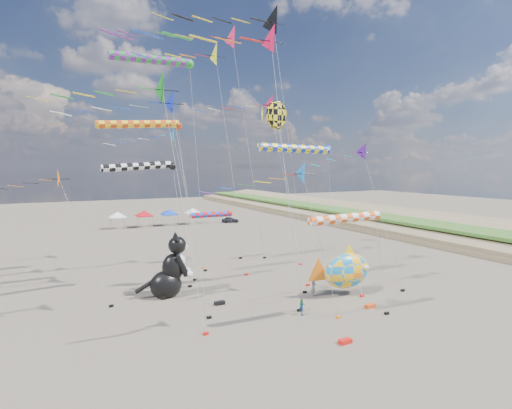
{
  "coord_description": "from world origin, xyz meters",
  "views": [
    {
      "loc": [
        -16.9,
        -19.54,
        11.93
      ],
      "look_at": [
        -0.76,
        12.0,
        8.55
      ],
      "focal_mm": 28.0,
      "sensor_mm": 36.0,
      "label": 1
    }
  ],
  "objects": [
    {
      "name": "ground",
      "position": [
        0.0,
        0.0,
        0.0
      ],
      "size": [
        260.0,
        260.0,
        0.0
      ],
      "primitive_type": "plane",
      "color": "brown",
      "rests_on": "ground"
    },
    {
      "name": "delta_kite_0",
      "position": [
        -2.39,
        4.58,
        11.1
      ],
      "size": [
        10.88,
        1.78,
        12.39
      ],
      "color": "blue",
      "rests_on": "ground"
    },
    {
      "name": "delta_kite_1",
      "position": [
        6.2,
        20.34,
        18.78
      ],
      "size": [
        11.12,
        2.44,
        20.28
      ],
      "color": "#D11748",
      "rests_on": "ground"
    },
    {
      "name": "delta_kite_2",
      "position": [
        -9.74,
        9.19,
        16.18
      ],
      "size": [
        9.7,
        2.0,
        17.53
      ],
      "color": "#0D20C4",
      "rests_on": "ground"
    },
    {
      "name": "delta_kite_3",
      "position": [
        2.83,
        25.42,
        26.81
      ],
      "size": [
        16.24,
        3.12,
        28.61
      ],
      "color": "#F32751",
      "rests_on": "ground"
    },
    {
      "name": "delta_kite_4",
      "position": [
        0.95,
        12.84,
        24.92
      ],
      "size": [
        14.59,
        3.03,
        26.66
      ],
      "color": "black",
      "rests_on": "ground"
    },
    {
      "name": "delta_kite_5",
      "position": [
        -3.98,
        7.26,
        20.89
      ],
      "size": [
        14.57,
        2.43,
        22.43
      ],
      "color": "#E91243",
      "rests_on": "ground"
    },
    {
      "name": "delta_kite_6",
      "position": [
        -17.56,
        15.44,
        10.63
      ],
      "size": [
        10.1,
        1.85,
        11.92
      ],
      "color": "#FF6D01",
      "rests_on": "ground"
    },
    {
      "name": "delta_kite_7",
      "position": [
        -11.03,
        6.42,
        16.91
      ],
      "size": [
        10.45,
        2.53,
        18.42
      ],
      "color": "#0F8D14",
      "rests_on": "ground"
    },
    {
      "name": "delta_kite_8",
      "position": [
        8.82,
        7.22,
        12.9
      ],
      "size": [
        8.46,
        1.74,
        14.15
      ],
      "color": "#4C148A",
      "rests_on": "ground"
    },
    {
      "name": "delta_kite_9",
      "position": [
        -2.86,
        19.14,
        23.01
      ],
      "size": [
        13.26,
        2.68,
        24.61
      ],
      "color": "#F7FF24",
      "rests_on": "ground"
    },
    {
      "name": "delta_kite_10",
      "position": [
        -5.72,
        24.14,
        15.05
      ],
      "size": [
        9.84,
        1.92,
        16.36
      ],
      "color": "#179BD8",
      "rests_on": "ground"
    },
    {
      "name": "windsock_0",
      "position": [
        -9.51,
        17.83,
        11.86
      ],
      "size": [
        8.11,
        0.68,
        12.28
      ],
      "color": "black",
      "rests_on": "ground"
    },
    {
      "name": "windsock_1",
      "position": [
        -8.93,
        19.79,
        15.87
      ],
      "size": [
        9.38,
        0.76,
        16.32
      ],
      "color": "#DE4112",
      "rests_on": "ground"
    },
    {
      "name": "windsock_2",
      "position": [
        4.12,
        12.65,
        13.56
      ],
      "size": [
        9.29,
        0.82,
        14.03
      ],
      "color": "#1335C5",
      "rests_on": "ground"
    },
    {
      "name": "windsock_3",
      "position": [
        -6.87,
        22.88,
        22.81
      ],
      "size": [
        9.96,
        0.97,
        23.37
      ],
      "color": "green",
      "rests_on": "ground"
    },
    {
      "name": "windsock_4",
      "position": [
        0.79,
        26.67,
        5.96
      ],
      "size": [
        6.8,
        0.74,
        6.37
      ],
      "color": "red",
      "rests_on": "ground"
    },
    {
      "name": "windsock_5",
      "position": [
        2.63,
        3.47,
        8.07
      ],
      "size": [
        7.68,
        0.71,
        8.48
      ],
      "color": "#E2510F",
      "rests_on": "ground"
    },
    {
      "name": "angelfish_kite",
      "position": [
        1.74,
        13.05,
        16.54
      ],
      "size": [
        3.74,
        3.02,
        18.0
      ],
      "color": "yellow",
      "rests_on": "ground"
    },
    {
      "name": "cat_inflatable",
      "position": [
        -7.67,
        16.06,
        2.97
      ],
      "size": [
        4.68,
        2.85,
        5.94
      ],
      "primitive_type": null,
      "rotation": [
        0.0,
        0.0,
        -0.15
      ],
      "color": "black",
      "rests_on": "ground"
    },
    {
      "name": "fish_inflatable",
      "position": [
        6.96,
        8.77,
        2.34
      ],
      "size": [
        6.64,
        2.94,
        4.85
      ],
      "color": "#137CBE",
      "rests_on": "ground"
    },
    {
      "name": "person_adult",
      "position": [
        4.08,
        9.89,
        0.93
      ],
      "size": [
        0.81,
        0.76,
        1.86
      ],
      "primitive_type": "imported",
      "rotation": [
        0.0,
        0.0,
        0.65
      ],
      "color": "gray",
      "rests_on": "ground"
    },
    {
      "name": "child_green",
      "position": [
        1.02,
        7.16,
        0.53
      ],
      "size": [
        0.64,
        0.59,
        1.06
      ],
      "primitive_type": "imported",
      "rotation": [
        0.0,
        0.0,
        -0.48
      ],
      "color": "#19801A",
      "rests_on": "ground"
    },
    {
      "name": "child_blue",
      "position": [
        0.54,
        6.47,
        0.51
      ],
      "size": [
        0.54,
        0.63,
        1.02
      ],
      "primitive_type": "imported",
      "rotation": [
        0.0,
        0.0,
        0.98
      ],
      "color": "#1F499F",
      "rests_on": "ground"
    },
    {
      "name": "kite_bag_0",
      "position": [
        8.91,
        12.81,
        0.15
      ],
      "size": [
        0.9,
        0.44,
        0.3
      ],
      "primitive_type": "cube",
      "color": "#1222BC",
      "rests_on": "ground"
    },
    {
      "name": "kite_bag_1",
      "position": [
        6.66,
        5.24,
        0.15
      ],
      "size": [
        0.9,
        0.44,
        0.3
      ],
      "primitive_type": "cube",
      "color": "#FD4E15",
      "rests_on": "ground"
    },
    {
      "name": "kite_bag_2",
      "position": [
        -4.43,
        11.77,
        0.15
      ],
      "size": [
        0.9,
        0.44,
        0.3
      ],
      "primitive_type": "cube",
      "color": "black",
      "rests_on": "ground"
    },
    {
      "name": "kite_bag_3",
      "position": [
        0.29,
        0.8,
        0.15
      ],
      "size": [
        0.9,
        0.44,
        0.3
      ],
      "primitive_type": "cube",
      "color": "red",
      "rests_on": "ground"
    },
    {
      "name": "tent_row",
      "position": [
        1.5,
        60.0,
        3.15
      ],
      "size": [
        19.2,
        4.2,
        3.8
      ],
      "color": "white",
      "rests_on": "ground"
    },
    {
      "name": "parked_car",
      "position": [
        16.56,
        58.0,
        0.62
      ],
      "size": [
        3.9,
        2.48,
        1.24
      ],
      "primitive_type": "imported",
      "rotation": [
        0.0,
        0.0,
        1.27
      ],
      "color": "#26262D",
      "rests_on": "ground"
    }
  ]
}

